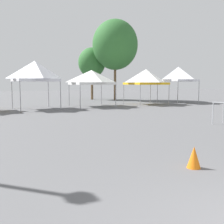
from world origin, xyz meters
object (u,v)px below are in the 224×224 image
object	(u,v)px
canopy_tent_far_right	(92,77)
traffic_cone_near_barrier	(194,157)
canopy_tent_behind_center	(146,77)
tree_behind_tents_center	(92,63)
tree_behind_tents_left	(115,45)
canopy_tent_left_of_center	(178,74)
canopy_tent_behind_left	(35,71)

from	to	relation	value
canopy_tent_far_right	traffic_cone_near_barrier	distance (m)	17.17
canopy_tent_behind_center	tree_behind_tents_center	bearing A→B (deg)	99.49
traffic_cone_near_barrier	tree_behind_tents_left	bearing A→B (deg)	66.56
canopy_tent_left_of_center	tree_behind_tents_left	bearing A→B (deg)	120.29
canopy_tent_far_right	canopy_tent_left_of_center	size ratio (longest dim) A/B	0.92
canopy_tent_left_of_center	canopy_tent_behind_center	bearing A→B (deg)	-175.88
canopy_tent_behind_center	tree_behind_tents_left	world-z (taller)	tree_behind_tents_left
tree_behind_tents_left	tree_behind_tents_center	world-z (taller)	tree_behind_tents_left
tree_behind_tents_center	traffic_cone_near_barrier	xyz separation A→B (m)	(-8.17, -25.58, -4.16)
tree_behind_tents_center	canopy_tent_behind_left	bearing A→B (deg)	-132.44
canopy_tent_behind_left	tree_behind_tents_left	world-z (taller)	tree_behind_tents_left
canopy_tent_left_of_center	tree_behind_tents_left	distance (m)	8.24
canopy_tent_behind_center	canopy_tent_behind_left	bearing A→B (deg)	-179.34
canopy_tent_behind_center	tree_behind_tents_center	world-z (taller)	tree_behind_tents_center
canopy_tent_behind_left	canopy_tent_behind_center	world-z (taller)	canopy_tent_behind_left
canopy_tent_far_right	traffic_cone_near_barrier	world-z (taller)	canopy_tent_far_right
canopy_tent_behind_center	tree_behind_tents_left	xyz separation A→B (m)	(0.31, 6.76, 3.78)
canopy_tent_left_of_center	tree_behind_tents_left	size ratio (longest dim) A/B	0.39
tree_behind_tents_left	canopy_tent_behind_center	bearing A→B (deg)	-92.62
canopy_tent_left_of_center	tree_behind_tents_center	distance (m)	10.67
canopy_tent_behind_left	traffic_cone_near_barrier	world-z (taller)	canopy_tent_behind_left
canopy_tent_behind_left	tree_behind_tents_center	size ratio (longest dim) A/B	0.59
canopy_tent_behind_center	tree_behind_tents_center	distance (m)	9.54
canopy_tent_far_right	tree_behind_tents_left	bearing A→B (deg)	49.32
canopy_tent_left_of_center	traffic_cone_near_barrier	world-z (taller)	canopy_tent_left_of_center
canopy_tent_behind_center	tree_behind_tents_center	size ratio (longest dim) A/B	0.53
tree_behind_tents_left	traffic_cone_near_barrier	size ratio (longest dim) A/B	17.89
canopy_tent_left_of_center	tree_behind_tents_center	xyz separation A→B (m)	(-5.63, 8.93, 1.54)
canopy_tent_far_right	tree_behind_tents_center	bearing A→B (deg)	67.06
tree_behind_tents_center	traffic_cone_near_barrier	world-z (taller)	tree_behind_tents_center
traffic_cone_near_barrier	canopy_tent_behind_left	bearing A→B (deg)	91.31
tree_behind_tents_left	traffic_cone_near_barrier	bearing A→B (deg)	-113.44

